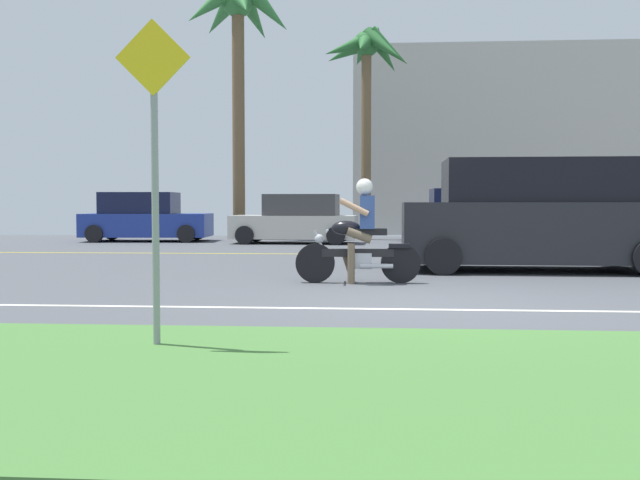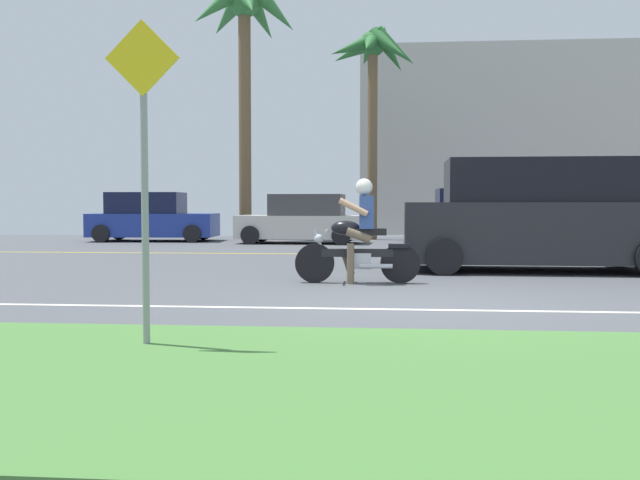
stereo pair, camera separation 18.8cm
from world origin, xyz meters
The scene contains 13 objects.
ground centered at (0.00, 3.00, -0.02)m, with size 56.00×30.00×0.04m, color #4C4F54.
grass_median centered at (0.00, -4.10, 0.03)m, with size 56.00×3.80×0.06m, color #477A38.
lane_line_near centered at (0.00, -0.60, 0.00)m, with size 50.40×0.12×0.01m, color silver.
lane_line_far centered at (0.00, 8.37, 0.00)m, with size 50.40×0.12×0.01m, color yellow.
motorcyclist centered at (-0.94, 2.15, 0.68)m, with size 1.93×0.63×1.62m.
suv_nearby centered at (2.27, 4.43, 0.98)m, with size 5.01×2.24×2.03m.
parked_car_0 centered at (-8.12, 13.90, 0.74)m, with size 4.11×2.17×1.59m.
parked_car_1 centered at (-3.07, 13.04, 0.71)m, with size 3.90×2.00×1.51m.
parked_car_2 centered at (2.45, 13.24, 0.78)m, with size 4.22×1.94×1.68m.
palm_tree_0 centered at (-0.93, 15.55, 6.02)m, with size 3.16×3.29×7.23m.
palm_tree_1 centered at (-5.30, 15.49, 7.29)m, with size 3.84×4.09×8.90m.
street_sign centered at (-2.52, -3.11, 1.66)m, with size 0.62×0.06×2.73m.
building_far centered at (5.24, 21.00, 3.69)m, with size 13.47×4.00×7.38m, color #BCB7AD.
Camera 2 is at (-0.54, -8.89, 1.23)m, focal length 40.19 mm.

